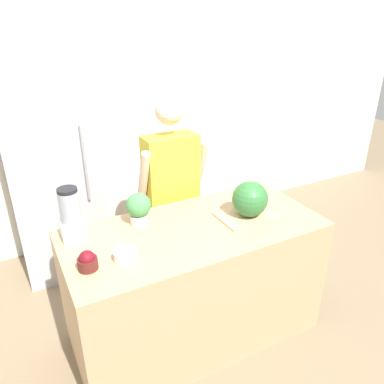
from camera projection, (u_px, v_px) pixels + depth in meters
The scene contains 11 objects.
ground_plane at pixel (222, 369), 2.60m from camera, with size 14.00×14.00×0.00m, color #7F6B51.
wall_back at pixel (113, 117), 3.77m from camera, with size 8.00×0.06×2.60m.
counter_island at pixel (195, 282), 2.73m from camera, with size 1.77×0.82×0.93m.
refrigerator at pixel (54, 176), 3.33m from camera, with size 0.74×0.66×1.87m.
person at pixel (171, 196), 3.12m from camera, with size 0.57×0.27×1.69m.
cutting_board at pixel (247, 215), 2.68m from camera, with size 0.41×0.29×0.01m.
watermelon at pixel (250, 199), 2.61m from camera, with size 0.25×0.25×0.25m.
bowl_cherries at pixel (87, 261), 2.10m from camera, with size 0.11×0.11×0.12m.
bowl_cream at pixel (125, 253), 2.18m from camera, with size 0.14×0.14×0.11m.
blender at pixel (71, 215), 2.35m from camera, with size 0.15×0.15×0.35m.
potted_plant at pixel (139, 208), 2.53m from camera, with size 0.17×0.17×0.23m.
Camera 1 is at (-1.04, -1.52, 2.22)m, focal length 35.00 mm.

